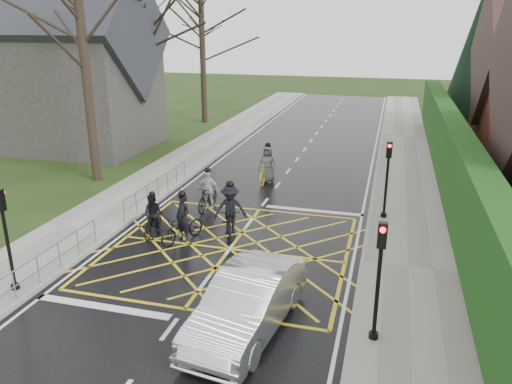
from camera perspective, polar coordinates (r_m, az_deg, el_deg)
The scene contains 22 objects.
ground at distance 17.58m, azimuth -3.02°, elevation -6.54°, with size 120.00×120.00×0.00m, color black.
road at distance 17.58m, azimuth -3.02°, elevation -6.52°, with size 9.00×80.00×0.01m, color black.
sidewalk_right at distance 16.82m, azimuth 17.00°, elevation -8.34°, with size 3.00×80.00×0.15m, color gray.
sidewalk_left at distance 20.12m, azimuth -19.53°, elevation -4.05°, with size 3.00×80.00×0.15m, color gray.
stone_wall at distance 22.41m, azimuth 21.30°, elevation -1.19°, with size 0.50×38.00×0.70m, color slate.
hedge at distance 21.91m, azimuth 21.84°, elevation 3.12°, with size 0.90×38.00×2.80m, color #163D10.
conifer at distance 41.53m, azimuth 23.84°, elevation 13.77°, with size 4.60×4.60×10.00m.
church at distance 32.94m, azimuth -19.71°, elevation 13.23°, with size 8.80×7.80×11.00m.
tree_near at distance 25.33m, azimuth -19.52°, elevation 18.68°, with size 9.24×9.24×11.44m.
tree_mid at distance 32.76m, azimuth -12.93°, elevation 20.30°, with size 10.08×10.08×12.48m.
tree_far at distance 39.75m, azimuth -6.22°, elevation 18.21°, with size 8.40×8.40×10.40m.
railing_south at distance 16.54m, azimuth -22.67°, elevation -6.79°, with size 0.05×5.04×1.03m.
railing_north at distance 22.43m, azimuth -11.19°, elevation 0.97°, with size 0.05×6.04×1.03m.
traffic_light_ne at distance 20.13m, azimuth 14.70°, elevation 1.25°, with size 0.24×0.31×3.21m.
traffic_light_se at distance 12.33m, azimuth 13.78°, elevation -10.12°, with size 0.24×0.31×3.21m.
traffic_light_sw at distance 15.79m, azimuth -26.53°, elevation -5.06°, with size 0.24×0.31×3.21m.
cyclist_rear at distance 18.13m, azimuth -8.39°, elevation -3.75°, with size 1.45×2.08×1.92m.
cyclist_back at distance 18.84m, azimuth -11.68°, elevation -3.01°, with size 0.81×1.73×1.70m.
cyclist_mid at distance 18.52m, azimuth -2.99°, elevation -2.63°, with size 1.45×2.26×2.07m.
cyclist_front at distance 21.06m, azimuth -5.54°, elevation -0.24°, with size 1.02×1.87×1.84m.
cyclist_lead at distance 24.54m, azimuth 1.30°, elevation 2.66°, with size 0.94×2.12×2.02m.
car at distance 12.92m, azimuth -1.00°, elevation -12.58°, with size 1.66×4.75×1.57m, color silver.
Camera 1 is at (5.07, -15.06, 7.51)m, focal length 35.00 mm.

